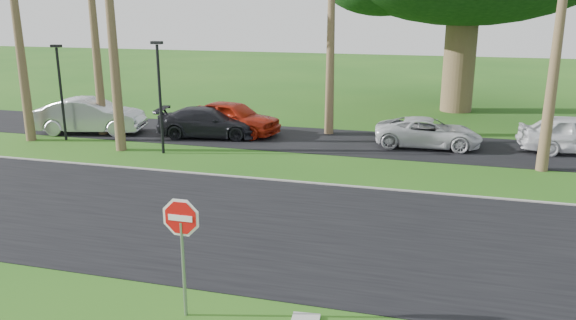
% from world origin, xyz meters
% --- Properties ---
extents(ground, '(120.00, 120.00, 0.00)m').
position_xyz_m(ground, '(0.00, 0.00, 0.00)').
color(ground, '#1C4E13').
rests_on(ground, ground).
extents(road, '(120.00, 8.00, 0.02)m').
position_xyz_m(road, '(0.00, 2.00, 0.01)').
color(road, black).
rests_on(road, ground).
extents(parking_strip, '(120.00, 5.00, 0.02)m').
position_xyz_m(parking_strip, '(0.00, 12.50, 0.01)').
color(parking_strip, black).
rests_on(parking_strip, ground).
extents(curb, '(120.00, 0.12, 0.06)m').
position_xyz_m(curb, '(0.00, 6.05, 0.03)').
color(curb, gray).
rests_on(curb, ground).
extents(stop_sign_near, '(1.05, 0.07, 2.62)m').
position_xyz_m(stop_sign_near, '(0.50, -3.00, 1.77)').
color(stop_sign_near, gray).
rests_on(stop_sign_near, ground).
extents(streetlight_left, '(0.45, 0.25, 4.34)m').
position_xyz_m(streetlight_left, '(-11.50, 9.50, 2.50)').
color(streetlight_left, black).
rests_on(streetlight_left, ground).
extents(streetlight_right, '(0.45, 0.25, 4.64)m').
position_xyz_m(streetlight_right, '(-6.00, 8.50, 2.65)').
color(streetlight_right, black).
rests_on(streetlight_right, ground).
extents(car_silver, '(5.36, 2.88, 1.68)m').
position_xyz_m(car_silver, '(-11.16, 11.05, 0.84)').
color(car_silver, '#ACAFB4').
rests_on(car_silver, ground).
extents(car_red, '(4.96, 2.74, 1.60)m').
position_xyz_m(car_red, '(-4.45, 12.68, 0.80)').
color(car_red, '#AA200E').
rests_on(car_red, ground).
extents(car_dark, '(5.01, 2.66, 1.38)m').
position_xyz_m(car_dark, '(-5.33, 11.77, 0.69)').
color(car_dark, black).
rests_on(car_dark, ground).
extents(car_minivan, '(4.63, 2.24, 1.27)m').
position_xyz_m(car_minivan, '(4.71, 12.56, 0.63)').
color(car_minivan, silver).
rests_on(car_minivan, ground).
extents(utility_slab, '(0.59, 0.41, 0.06)m').
position_xyz_m(utility_slab, '(2.88, -2.53, 0.03)').
color(utility_slab, '#ABAAA2').
rests_on(utility_slab, ground).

